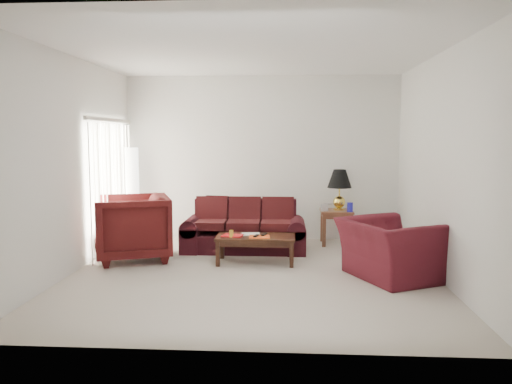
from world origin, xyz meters
TOP-DOWN VIEW (x-y plane):
  - floor at (0.00, 0.00)m, footprint 5.00×5.00m
  - blinds at (-2.42, 1.30)m, footprint 0.10×2.00m
  - sofa at (-0.24, 1.44)m, footprint 2.09×1.02m
  - throw_pillow at (-0.75, 1.93)m, footprint 0.42×0.25m
  - end_table at (1.34, 2.04)m, footprint 0.59×0.59m
  - table_lamp at (1.39, 2.09)m, footprint 0.50×0.50m
  - clock at (1.12, 1.92)m, footprint 0.13×0.09m
  - blue_canister at (1.55, 1.87)m, footprint 0.13×0.13m
  - picture_frame at (1.20, 2.21)m, footprint 0.18×0.20m
  - floor_lamp at (-2.31, 2.07)m, footprint 0.36×0.36m
  - armchair_left at (-1.90, 0.72)m, footprint 1.41×1.39m
  - armchair_right at (1.85, -0.08)m, footprint 1.47×1.54m
  - coffee_table at (0.01, 0.64)m, footprint 1.31×1.03m
  - magazine_red at (-0.33, 0.60)m, footprint 0.34×0.28m
  - magazine_white at (-0.07, 0.73)m, footprint 0.29×0.23m
  - magazine_orange at (0.07, 0.53)m, footprint 0.31×0.24m
  - remote_a at (0.02, 0.53)m, footprint 0.08×0.16m
  - remote_b at (0.14, 0.62)m, footprint 0.09×0.17m
  - yellow_glass at (-0.34, 0.51)m, footprint 0.07×0.07m

SIDE VIEW (x-z plane):
  - floor at x=0.00m, z-range 0.00..0.00m
  - coffee_table at x=0.01m, z-range 0.00..0.41m
  - end_table at x=1.34m, z-range 0.00..0.61m
  - armchair_right at x=1.85m, z-range 0.00..0.78m
  - sofa at x=-0.24m, z-range 0.00..0.83m
  - magazine_white at x=-0.07m, z-range 0.41..0.43m
  - magazine_red at x=-0.33m, z-range 0.41..0.43m
  - magazine_orange at x=0.07m, z-range 0.41..0.43m
  - remote_a at x=0.02m, z-range 0.43..0.45m
  - remote_b at x=0.14m, z-range 0.43..0.45m
  - yellow_glass at x=-0.34m, z-range 0.41..0.52m
  - armchair_left at x=-1.90m, z-range 0.00..1.01m
  - throw_pillow at x=-0.75m, z-range 0.46..0.87m
  - clock at x=1.12m, z-range 0.61..0.73m
  - blue_canister at x=1.55m, z-range 0.61..0.77m
  - picture_frame at x=1.20m, z-range 0.66..0.72m
  - floor_lamp at x=-2.31m, z-range 0.00..1.72m
  - table_lamp at x=1.39m, z-range 0.61..1.32m
  - blinds at x=-2.42m, z-range 0.00..2.16m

